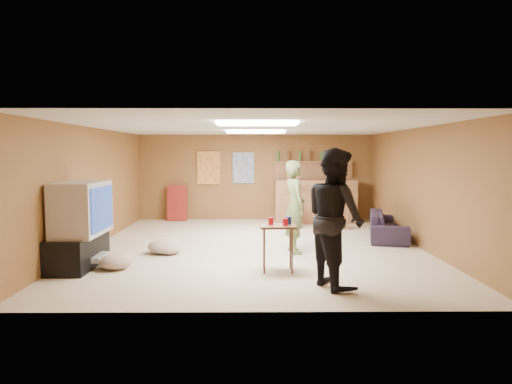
{
  "coord_description": "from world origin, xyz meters",
  "views": [
    {
      "loc": [
        -0.08,
        -8.35,
        1.73
      ],
      "look_at": [
        0.0,
        0.2,
        1.0
      ],
      "focal_mm": 32.0,
      "sensor_mm": 36.0,
      "label": 1
    }
  ],
  "objects_px": {
    "person_black": "(335,218)",
    "tray_table": "(278,248)",
    "bar_counter": "(315,201)",
    "person_olive": "(295,207)",
    "sofa": "(388,225)",
    "tv_body": "(81,208)"
  },
  "relations": [
    {
      "from": "sofa",
      "to": "tv_body",
      "type": "bearing_deg",
      "value": 127.3
    },
    {
      "from": "person_olive",
      "to": "bar_counter",
      "type": "bearing_deg",
      "value": -27.49
    },
    {
      "from": "person_black",
      "to": "tray_table",
      "type": "distance_m",
      "value": 1.16
    },
    {
      "from": "person_olive",
      "to": "sofa",
      "type": "bearing_deg",
      "value": -71.01
    },
    {
      "from": "bar_counter",
      "to": "sofa",
      "type": "distance_m",
      "value": 2.48
    },
    {
      "from": "tv_body",
      "to": "bar_counter",
      "type": "relative_size",
      "value": 0.55
    },
    {
      "from": "person_olive",
      "to": "tray_table",
      "type": "height_order",
      "value": "person_olive"
    },
    {
      "from": "person_olive",
      "to": "person_black",
      "type": "relative_size",
      "value": 0.89
    },
    {
      "from": "tv_body",
      "to": "sofa",
      "type": "relative_size",
      "value": 0.6
    },
    {
      "from": "tv_body",
      "to": "person_olive",
      "type": "bearing_deg",
      "value": 16.53
    },
    {
      "from": "person_olive",
      "to": "person_black",
      "type": "distance_m",
      "value": 2.02
    },
    {
      "from": "person_black",
      "to": "tray_table",
      "type": "relative_size",
      "value": 2.63
    },
    {
      "from": "bar_counter",
      "to": "sofa",
      "type": "height_order",
      "value": "bar_counter"
    },
    {
      "from": "tv_body",
      "to": "person_olive",
      "type": "height_order",
      "value": "person_olive"
    },
    {
      "from": "tv_body",
      "to": "person_olive",
      "type": "relative_size",
      "value": 0.69
    },
    {
      "from": "tv_body",
      "to": "person_black",
      "type": "relative_size",
      "value": 0.61
    },
    {
      "from": "sofa",
      "to": "person_black",
      "type": "bearing_deg",
      "value": 166.83
    },
    {
      "from": "bar_counter",
      "to": "person_olive",
      "type": "bearing_deg",
      "value": -103.58
    },
    {
      "from": "tray_table",
      "to": "bar_counter",
      "type": "bearing_deg",
      "value": 75.74
    },
    {
      "from": "person_black",
      "to": "tray_table",
      "type": "xyz_separation_m",
      "value": [
        -0.7,
        0.74,
        -0.56
      ]
    },
    {
      "from": "sofa",
      "to": "bar_counter",
      "type": "bearing_deg",
      "value": 43.21
    },
    {
      "from": "tray_table",
      "to": "sofa",
      "type": "bearing_deg",
      "value": 46.98
    }
  ]
}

